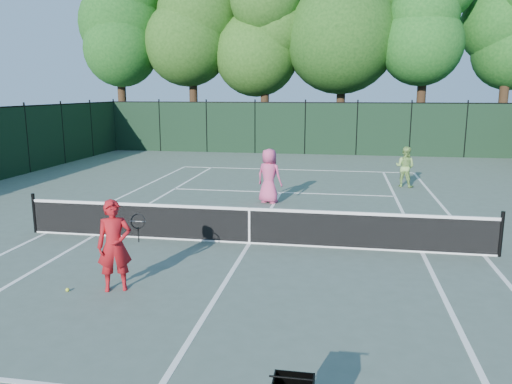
% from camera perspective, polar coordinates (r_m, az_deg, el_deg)
% --- Properties ---
extents(ground, '(90.00, 90.00, 0.00)m').
position_cam_1_polar(ground, '(12.41, -0.76, -5.89)').
color(ground, '#4B5B4F').
rests_on(ground, ground).
extents(sideline_doubles_left, '(0.10, 23.77, 0.01)m').
position_cam_1_polar(sideline_doubles_left, '(14.42, -22.78, -4.32)').
color(sideline_doubles_left, white).
rests_on(sideline_doubles_left, ground).
extents(sideline_doubles_right, '(0.10, 23.77, 0.01)m').
position_cam_1_polar(sideline_doubles_right, '(12.66, 24.63, -6.62)').
color(sideline_doubles_right, white).
rests_on(sideline_doubles_right, ground).
extents(sideline_singles_left, '(0.10, 23.77, 0.01)m').
position_cam_1_polar(sideline_singles_left, '(13.74, -17.94, -4.72)').
color(sideline_singles_left, white).
rests_on(sideline_singles_left, ground).
extents(sideline_singles_right, '(0.10, 23.77, 0.01)m').
position_cam_1_polar(sideline_singles_right, '(12.37, 18.45, -6.55)').
color(sideline_singles_right, white).
rests_on(sideline_singles_right, ground).
extents(baseline_far, '(10.97, 0.10, 0.01)m').
position_cam_1_polar(baseline_far, '(23.92, 4.46, 2.56)').
color(baseline_far, white).
rests_on(baseline_far, ground).
extents(service_line_far, '(8.23, 0.10, 0.01)m').
position_cam_1_polar(service_line_far, '(18.55, 2.86, -0.04)').
color(service_line_far, white).
rests_on(service_line_far, ground).
extents(center_service_line, '(0.10, 12.80, 0.01)m').
position_cam_1_polar(center_service_line, '(12.41, -0.76, -5.88)').
color(center_service_line, white).
rests_on(center_service_line, ground).
extents(tennis_net, '(11.69, 0.09, 1.06)m').
position_cam_1_polar(tennis_net, '(12.28, -0.77, -3.77)').
color(tennis_net, black).
rests_on(tennis_net, ground).
extents(fence_far, '(24.00, 0.05, 3.00)m').
position_cam_1_polar(fence_far, '(29.80, 5.63, 7.20)').
color(fence_far, black).
rests_on(fence_far, ground).
extents(tree_0, '(6.40, 6.40, 13.14)m').
position_cam_1_polar(tree_0, '(36.72, -15.48, 18.07)').
color(tree_0, black).
rests_on(tree_0, ground).
extents(tree_1, '(6.80, 6.80, 13.98)m').
position_cam_1_polar(tree_1, '(35.50, -7.39, 19.49)').
color(tree_1, black).
rests_on(tree_1, ground).
extents(tree_2, '(6.00, 6.00, 12.40)m').
position_cam_1_polar(tree_2, '(34.08, 1.04, 18.28)').
color(tree_2, black).
rests_on(tree_2, ground).
extents(tree_3, '(7.00, 7.00, 14.45)m').
position_cam_1_polar(tree_3, '(34.35, 10.01, 20.21)').
color(tree_3, black).
rests_on(tree_3, ground).
extents(tree_4, '(6.20, 6.20, 12.97)m').
position_cam_1_polar(tree_4, '(33.88, 18.90, 18.44)').
color(tree_4, black).
rests_on(tree_4, ground).
extents(tree_5, '(5.80, 5.80, 12.23)m').
position_cam_1_polar(tree_5, '(35.37, 27.09, 16.80)').
color(tree_5, black).
rests_on(tree_5, ground).
extents(coach, '(0.79, 0.88, 1.74)m').
position_cam_1_polar(coach, '(9.74, -15.86, -5.90)').
color(coach, '#A71319').
rests_on(coach, ground).
extents(player_pink, '(1.05, 0.87, 1.83)m').
position_cam_1_polar(player_pink, '(16.67, 1.51, 1.85)').
color(player_pink, '#D1497C').
rests_on(player_pink, ground).
extents(player_green, '(0.96, 0.88, 1.58)m').
position_cam_1_polar(player_green, '(20.35, 16.66, 2.78)').
color(player_green, '#8ABA5D').
rests_on(player_green, ground).
extents(loose_ball_midcourt, '(0.07, 0.07, 0.07)m').
position_cam_1_polar(loose_ball_midcourt, '(10.21, -20.75, -10.40)').
color(loose_ball_midcourt, '#DBF231').
rests_on(loose_ball_midcourt, ground).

